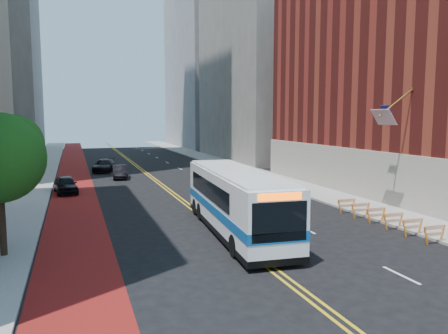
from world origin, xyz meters
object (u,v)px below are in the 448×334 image
object	(u,v)px
car_a	(66,185)
car_c	(104,166)
car_b	(120,172)
street_tree	(0,154)
transit_bus	(235,200)

from	to	relation	value
car_a	car_c	distance (m)	14.84
car_c	car_b	bearing A→B (deg)	-65.00
street_tree	car_b	world-z (taller)	street_tree
transit_bus	car_b	size ratio (longest dim) A/B	3.12
transit_bus	car_a	world-z (taller)	transit_bus
street_tree	transit_bus	world-z (taller)	street_tree
street_tree	transit_bus	bearing A→B (deg)	3.43
transit_bus	car_b	distance (m)	25.16
street_tree	car_b	distance (m)	27.04
car_a	car_b	distance (m)	9.50
street_tree	car_a	world-z (taller)	street_tree
street_tree	car_a	size ratio (longest dim) A/B	1.53
car_a	car_b	bearing A→B (deg)	48.36
street_tree	car_a	bearing A→B (deg)	82.08
car_c	car_a	bearing A→B (deg)	-92.18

